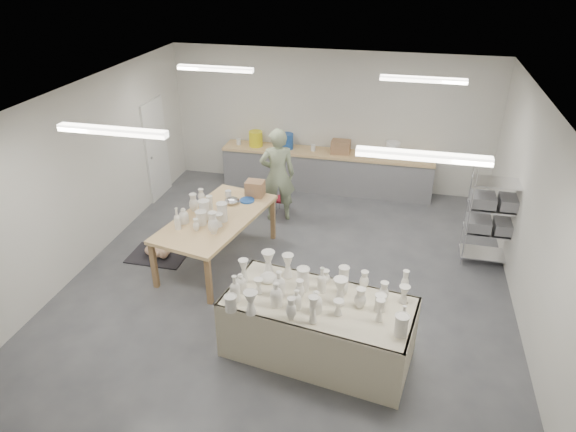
% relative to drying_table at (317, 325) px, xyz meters
% --- Properties ---
extents(room, '(8.00, 8.02, 3.00)m').
position_rel_drying_table_xyz_m(room, '(-0.85, 1.57, 1.59)').
color(room, '#424449').
rests_on(room, ground).
extents(back_counter, '(4.60, 0.60, 1.24)m').
position_rel_drying_table_xyz_m(back_counter, '(-0.75, 5.17, 0.02)').
color(back_counter, tan).
rests_on(back_counter, ground).
extents(wire_shelf, '(0.88, 0.48, 1.80)m').
position_rel_drying_table_xyz_m(wire_shelf, '(2.46, 2.89, 0.45)').
color(wire_shelf, silver).
rests_on(wire_shelf, ground).
extents(drying_table, '(2.58, 1.51, 1.23)m').
position_rel_drying_table_xyz_m(drying_table, '(0.00, 0.00, 0.00)').
color(drying_table, olive).
rests_on(drying_table, ground).
extents(work_table, '(1.61, 2.51, 1.25)m').
position_rel_drying_table_xyz_m(work_table, '(-2.06, 1.89, 0.41)').
color(work_table, tan).
rests_on(work_table, ground).
extents(rug, '(1.00, 0.70, 0.02)m').
position_rel_drying_table_xyz_m(rug, '(-3.17, 1.74, -0.46)').
color(rug, black).
rests_on(rug, ground).
extents(cat, '(0.52, 0.40, 0.20)m').
position_rel_drying_table_xyz_m(cat, '(-3.14, 1.72, -0.34)').
color(cat, white).
rests_on(cat, rug).
extents(potter, '(0.80, 0.65, 1.88)m').
position_rel_drying_table_xyz_m(potter, '(-1.45, 3.61, 0.48)').
color(potter, '#909F7B').
rests_on(potter, ground).
extents(red_stool, '(0.34, 0.34, 0.31)m').
position_rel_drying_table_xyz_m(red_stool, '(-1.45, 3.88, -0.19)').
color(red_stool, '#A61728').
rests_on(red_stool, ground).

